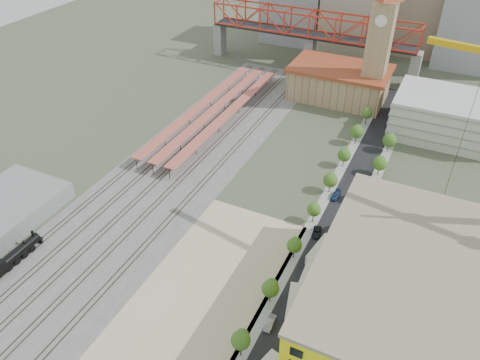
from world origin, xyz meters
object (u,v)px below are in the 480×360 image
at_px(clock_tower, 381,33).
at_px(construction_building, 430,307).
at_px(site_trailer_d, 320,250).
at_px(locomotive, 9,260).
at_px(site_trailer_b, 294,305).
at_px(site_trailer_c, 308,276).

relative_size(clock_tower, construction_building, 1.03).
xyz_separation_m(clock_tower, site_trailer_d, (8.00, -86.10, -27.28)).
xyz_separation_m(construction_building, site_trailer_d, (-26.00, 13.89, -8.00)).
distance_m(locomotive, site_trailer_d, 75.21).
distance_m(site_trailer_b, site_trailer_c, 9.35).
xyz_separation_m(locomotive, site_trailer_b, (66.00, 17.45, -0.53)).
height_order(locomotive, site_trailer_c, locomotive).
relative_size(clock_tower, site_trailer_d, 5.03).
distance_m(site_trailer_c, site_trailer_d, 9.26).
bearing_deg(site_trailer_d, construction_building, -18.54).
distance_m(construction_building, locomotive, 94.93).
height_order(construction_building, site_trailer_b, construction_building).
xyz_separation_m(clock_tower, construction_building, (34.00, -99.99, -19.29)).
xyz_separation_m(construction_building, locomotive, (-92.00, -22.17, -7.45)).
distance_m(clock_tower, locomotive, 137.85).
height_order(site_trailer_b, site_trailer_c, site_trailer_b).
bearing_deg(clock_tower, locomotive, -115.40).
xyz_separation_m(clock_tower, locomotive, (-58.00, -122.17, -26.73)).
bearing_deg(site_trailer_c, locomotive, -161.43).
relative_size(site_trailer_b, site_trailer_d, 1.01).
xyz_separation_m(construction_building, site_trailer_c, (-26.00, 4.63, -8.14)).
relative_size(construction_building, site_trailer_b, 4.85).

